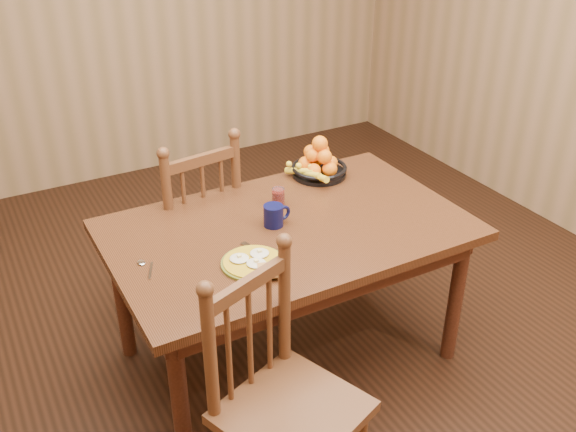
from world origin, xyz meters
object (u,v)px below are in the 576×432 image
breakfast_plate (254,262)px  fruit_bowl (318,164)px  dining_table (288,242)px  chair_far (191,227)px  chair_near (283,402)px  coffee_mug (274,215)px

breakfast_plate → fruit_bowl: fruit_bowl is taller
dining_table → chair_far: (-0.25, 0.60, -0.16)m
chair_near → chair_far: bearing=62.2°
chair_near → fruit_bowl: size_ratio=3.16×
fruit_bowl → chair_near: bearing=-126.3°
chair_far → fruit_bowl: 0.74m
dining_table → coffee_mug: (-0.05, 0.03, 0.14)m
breakfast_plate → coffee_mug: coffee_mug is taller
chair_far → breakfast_plate: bearing=79.9°
dining_table → breakfast_plate: (-0.28, -0.21, 0.10)m
chair_far → breakfast_plate: chair_far is taller
fruit_bowl → chair_far: bearing=160.8°
dining_table → chair_near: bearing=-120.2°
dining_table → chair_far: 0.67m
chair_far → fruit_bowl: bearing=152.6°
breakfast_plate → fruit_bowl: bearing=41.8°
chair_near → breakfast_plate: 0.58m
chair_far → fruit_bowl: size_ratio=3.19×
coffee_mug → fruit_bowl: 0.56m
breakfast_plate → fruit_bowl: size_ratio=0.93×
fruit_bowl → coffee_mug: bearing=-141.8°
dining_table → chair_far: chair_far is taller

